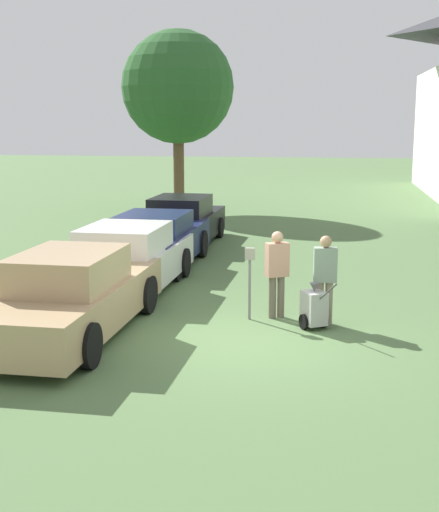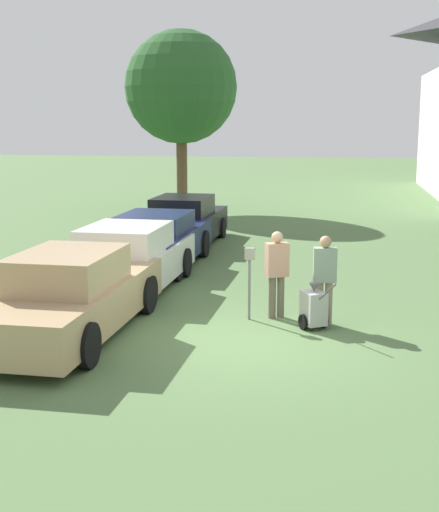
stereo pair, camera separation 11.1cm
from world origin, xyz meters
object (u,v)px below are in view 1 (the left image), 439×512
object	(u,v)px
person_supervisor	(325,274)
parking_meter	(250,270)
parked_car_tan	(73,297)
parked_car_white	(127,260)
parked_car_black	(182,223)
person_worker	(277,269)
equipment_cart	(314,308)
parked_car_navy	(156,241)

from	to	relation	value
person_supervisor	parking_meter	bearing A→B (deg)	-10.56
parked_car_tan	parked_car_white	size ratio (longest dim) A/B	1.03
parked_car_white	parking_meter	world-z (taller)	parked_car_white
parked_car_white	parking_meter	distance (m)	3.49
parking_meter	person_supervisor	xyz separation A→B (m)	(1.39, -0.11, -0.02)
parked_car_white	parked_car_black	distance (m)	5.86
person_worker	equipment_cart	xyz separation A→B (m)	(0.72, -0.61, -0.56)
parked_car_white	equipment_cart	xyz separation A→B (m)	(4.14, -2.29, -0.29)
equipment_cart	parking_meter	bearing A→B (deg)	131.19
parked_car_navy	person_worker	bearing A→B (deg)	-49.88
person_worker	equipment_cart	size ratio (longest dim) A/B	1.67
parked_car_black	parking_meter	xyz separation A→B (m)	(2.93, -7.74, 0.28)
parked_car_white	parked_car_navy	size ratio (longest dim) A/B	1.02
parked_car_navy	equipment_cart	size ratio (longest dim) A/B	4.93
parked_car_navy	parked_car_tan	bearing A→B (deg)	-88.57
parked_car_navy	parked_car_black	size ratio (longest dim) A/B	1.00
parked_car_tan	person_worker	bearing A→B (deg)	27.68
parked_car_tan	parked_car_black	distance (m)	9.23
parked_car_tan	parked_car_black	bearing A→B (deg)	91.43
parked_car_navy	person_supervisor	world-z (taller)	person_supervisor
parked_car_tan	parked_car_black	size ratio (longest dim) A/B	1.05
parked_car_black	person_supervisor	size ratio (longest dim) A/B	2.96
person_supervisor	parked_car_black	bearing A→B (deg)	-67.33
parked_car_black	equipment_cart	size ratio (longest dim) A/B	4.93
parked_car_navy	parked_car_white	bearing A→B (deg)	-88.57
parked_car_navy	person_worker	distance (m)	5.47
parking_meter	person_supervisor	bearing A→B (deg)	-4.41
parked_car_navy	person_supervisor	size ratio (longest dim) A/B	2.96
parked_car_black	equipment_cart	bearing A→B (deg)	-61.64
parked_car_white	person_supervisor	size ratio (longest dim) A/B	3.03
parked_car_black	equipment_cart	xyz separation A→B (m)	(4.14, -8.16, -0.29)
parked_car_navy	parked_car_black	world-z (taller)	parked_car_black
parked_car_white	equipment_cart	distance (m)	4.74
person_worker	parked_car_black	bearing A→B (deg)	-91.51
parked_car_white	equipment_cart	bearing A→B (deg)	-27.52
parked_car_black	equipment_cart	world-z (taller)	parked_car_black
parked_car_black	parking_meter	world-z (taller)	parked_car_black
person_worker	parked_car_white	bearing A→B (deg)	-52.07
parking_meter	equipment_cart	world-z (taller)	parking_meter
parked_car_navy	person_supervisor	bearing A→B (deg)	-45.18
parked_car_navy	equipment_cart	bearing A→B (deg)	-48.23
parked_car_black	parked_car_white	bearing A→B (deg)	-88.57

